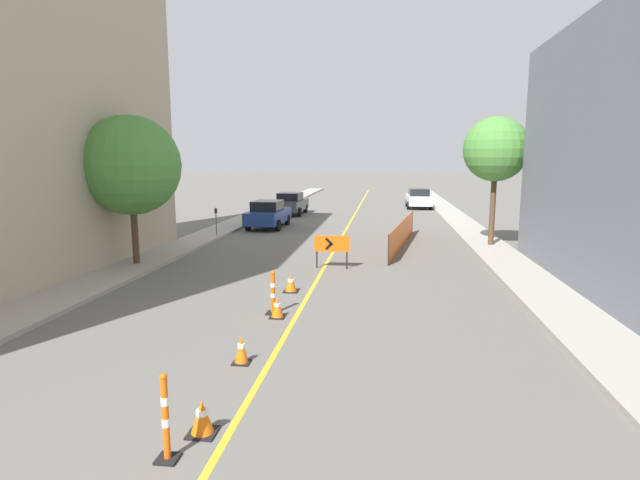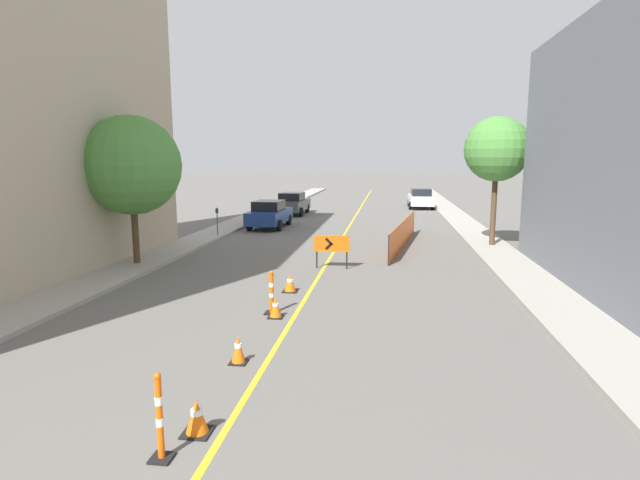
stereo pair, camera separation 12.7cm
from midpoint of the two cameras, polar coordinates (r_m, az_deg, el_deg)
name	(u,v)px [view 2 (the right image)]	position (r m, az deg, el deg)	size (l,w,h in m)	color
lane_stripe	(353,219)	(33.16, 3.94, 2.37)	(0.12, 64.99, 0.01)	gold
sidewalk_left	(253,217)	(34.32, -7.60, 2.65)	(1.82, 64.99, 0.13)	#9E998E
sidewalk_right	(460,220)	(33.40, 15.81, 2.20)	(1.82, 64.99, 0.13)	#9E998E
traffic_cone_second	(197,417)	(7.90, -13.43, -19.07)	(0.42, 0.42, 0.52)	black
traffic_cone_third	(238,350)	(10.13, -8.97, -12.27)	(0.34, 0.34, 0.56)	black
traffic_cone_fourth	(276,308)	(12.76, -4.81, -7.71)	(0.38, 0.38, 0.52)	black
traffic_cone_fifth	(290,283)	(15.13, -3.21, -4.93)	(0.44, 0.44, 0.54)	black
delineator_post_front	(160,422)	(7.31, -17.34, -19.27)	(0.29, 0.29, 1.23)	black
delineator_post_rear	(272,295)	(13.01, -5.28, -6.31)	(0.36, 0.36, 1.14)	black
arrow_barricade_primary	(332,245)	(18.14, 1.55, -0.57)	(1.30, 0.11, 1.22)	#EF560C
safety_mesh_fence	(403,233)	(23.21, 9.66, 0.76)	(1.37, 8.92, 1.19)	#EF560C
parked_car_curb_near	(269,214)	(29.16, -5.68, 2.97)	(1.95, 4.35, 1.59)	navy
parked_car_curb_mid	(292,203)	(36.06, -3.08, 4.20)	(1.98, 4.37, 1.59)	#474C51
parked_car_curb_far	(421,198)	(41.45, 11.51, 4.69)	(1.95, 4.35, 1.59)	silver
parking_meter_near_curb	(217,216)	(25.86, -11.55, 2.73)	(0.12, 0.11, 1.39)	#4C4C51
street_tree_left_near	(131,166)	(19.49, -20.58, 7.97)	(3.60, 3.60, 5.40)	#4C3823
street_tree_right_near	(497,149)	(23.59, 19.71, 9.71)	(2.85, 2.85, 5.69)	#4C3823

